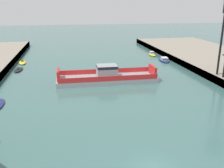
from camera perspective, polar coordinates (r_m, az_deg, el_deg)
name	(u,v)px	position (r m, az deg, el deg)	size (l,w,h in m)	color
chain_ferry	(107,77)	(56.85, -1.15, 1.64)	(22.56, 6.77, 3.88)	#939399
moored_boat_near_left	(19,70)	(71.24, -20.48, 3.06)	(2.40, 5.63, 0.92)	black
moored_boat_near_right	(22,62)	(79.84, -19.69, 4.66)	(2.82, 5.94, 0.99)	yellow
moored_boat_mid_right	(164,60)	(79.72, 11.72, 5.46)	(3.43, 7.71, 1.24)	navy
moored_boat_upstream_a	(152,54)	(87.76, 9.11, 6.73)	(1.70, 4.84, 1.35)	yellow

